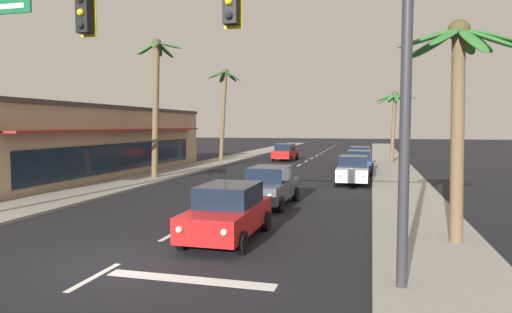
{
  "coord_description": "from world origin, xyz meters",
  "views": [
    {
      "loc": [
        6.13,
        -9.74,
        3.49
      ],
      "look_at": [
        1.51,
        8.0,
        2.2
      ],
      "focal_mm": 31.21,
      "sensor_mm": 36.0,
      "label": 1
    }
  ],
  "objects_px": {
    "traffic_signal_mast": "(243,38)",
    "sedan_lead_at_stop_bar": "(228,211)",
    "sedan_parked_nearest_kerb": "(360,157)",
    "palm_left_second": "(156,89)",
    "storefront_strip_left": "(86,141)",
    "sedan_parked_mid_kerb": "(359,162)",
    "palm_right_third": "(394,110)",
    "palm_right_nearest": "(458,81)",
    "palm_left_third": "(224,101)",
    "sedan_third_in_queue": "(270,186)",
    "sedan_oncoming_far": "(285,152)",
    "sedan_parked_far_kerb": "(353,170)"
  },
  "relations": [
    {
      "from": "sedan_third_in_queue",
      "to": "palm_left_second",
      "type": "distance_m",
      "value": 12.65
    },
    {
      "from": "sedan_oncoming_far",
      "to": "sedan_parked_nearest_kerb",
      "type": "xyz_separation_m",
      "value": [
        7.29,
        -4.57,
        0.0
      ]
    },
    {
      "from": "sedan_parked_nearest_kerb",
      "to": "palm_left_third",
      "type": "xyz_separation_m",
      "value": [
        -12.63,
        1.57,
        4.95
      ]
    },
    {
      "from": "sedan_parked_far_kerb",
      "to": "palm_right_third",
      "type": "distance_m",
      "value": 16.14
    },
    {
      "from": "palm_right_third",
      "to": "storefront_strip_left",
      "type": "distance_m",
      "value": 26.24
    },
    {
      "from": "sedan_parked_mid_kerb",
      "to": "palm_right_third",
      "type": "relative_size",
      "value": 0.68
    },
    {
      "from": "sedan_oncoming_far",
      "to": "sedan_parked_nearest_kerb",
      "type": "bearing_deg",
      "value": -32.06
    },
    {
      "from": "sedan_lead_at_stop_bar",
      "to": "palm_right_nearest",
      "type": "height_order",
      "value": "palm_right_nearest"
    },
    {
      "from": "palm_right_third",
      "to": "storefront_strip_left",
      "type": "relative_size",
      "value": 0.26
    },
    {
      "from": "palm_left_second",
      "to": "palm_right_nearest",
      "type": "height_order",
      "value": "palm_left_second"
    },
    {
      "from": "palm_right_nearest",
      "to": "palm_right_third",
      "type": "relative_size",
      "value": 0.98
    },
    {
      "from": "sedan_third_in_queue",
      "to": "sedan_parked_far_kerb",
      "type": "relative_size",
      "value": 1.01
    },
    {
      "from": "sedan_parked_far_kerb",
      "to": "palm_right_nearest",
      "type": "xyz_separation_m",
      "value": [
        3.36,
        -13.27,
        3.88
      ]
    },
    {
      "from": "traffic_signal_mast",
      "to": "sedan_lead_at_stop_bar",
      "type": "bearing_deg",
      "value": 113.54
    },
    {
      "from": "sedan_parked_nearest_kerb",
      "to": "palm_left_second",
      "type": "xyz_separation_m",
      "value": [
        -12.45,
        -12.44,
        4.95
      ]
    },
    {
      "from": "palm_right_third",
      "to": "palm_left_third",
      "type": "bearing_deg",
      "value": -172.14
    },
    {
      "from": "sedan_lead_at_stop_bar",
      "to": "storefront_strip_left",
      "type": "height_order",
      "value": "storefront_strip_left"
    },
    {
      "from": "sedan_third_in_queue",
      "to": "palm_right_nearest",
      "type": "relative_size",
      "value": 0.7
    },
    {
      "from": "sedan_lead_at_stop_bar",
      "to": "sedan_third_in_queue",
      "type": "height_order",
      "value": "same"
    },
    {
      "from": "palm_right_third",
      "to": "sedan_third_in_queue",
      "type": "bearing_deg",
      "value": -104.92
    },
    {
      "from": "sedan_oncoming_far",
      "to": "palm_left_second",
      "type": "bearing_deg",
      "value": -106.87
    },
    {
      "from": "sedan_parked_nearest_kerb",
      "to": "storefront_strip_left",
      "type": "bearing_deg",
      "value": -147.13
    },
    {
      "from": "palm_left_third",
      "to": "traffic_signal_mast",
      "type": "bearing_deg",
      "value": -70.55
    },
    {
      "from": "traffic_signal_mast",
      "to": "storefront_strip_left",
      "type": "height_order",
      "value": "traffic_signal_mast"
    },
    {
      "from": "palm_left_second",
      "to": "storefront_strip_left",
      "type": "bearing_deg",
      "value": 172.99
    },
    {
      "from": "sedan_oncoming_far",
      "to": "palm_left_second",
      "type": "height_order",
      "value": "palm_left_second"
    },
    {
      "from": "sedan_lead_at_stop_bar",
      "to": "palm_left_third",
      "type": "bearing_deg",
      "value": 108.94
    },
    {
      "from": "palm_left_second",
      "to": "storefront_strip_left",
      "type": "height_order",
      "value": "palm_left_second"
    },
    {
      "from": "sedan_parked_mid_kerb",
      "to": "traffic_signal_mast",
      "type": "bearing_deg",
      "value": -94.76
    },
    {
      "from": "palm_left_third",
      "to": "sedan_parked_mid_kerb",
      "type": "bearing_deg",
      "value": -30.23
    },
    {
      "from": "sedan_third_in_queue",
      "to": "palm_left_second",
      "type": "bearing_deg",
      "value": 141.48
    },
    {
      "from": "palm_left_third",
      "to": "palm_right_nearest",
      "type": "xyz_separation_m",
      "value": [
        15.91,
        -26.46,
        -1.07
      ]
    },
    {
      "from": "sedan_parked_nearest_kerb",
      "to": "sedan_parked_mid_kerb",
      "type": "relative_size",
      "value": 1.0
    },
    {
      "from": "palm_right_nearest",
      "to": "palm_right_third",
      "type": "height_order",
      "value": "palm_right_third"
    },
    {
      "from": "sedan_parked_far_kerb",
      "to": "palm_left_second",
      "type": "xyz_separation_m",
      "value": [
        -12.36,
        -0.82,
        4.95
      ]
    },
    {
      "from": "sedan_lead_at_stop_bar",
      "to": "palm_left_third",
      "type": "xyz_separation_m",
      "value": [
        -9.37,
        27.29,
        4.95
      ]
    },
    {
      "from": "traffic_signal_mast",
      "to": "sedan_parked_far_kerb",
      "type": "xyz_separation_m",
      "value": [
        1.74,
        17.4,
        -4.55
      ]
    },
    {
      "from": "storefront_strip_left",
      "to": "sedan_parked_far_kerb",
      "type": "bearing_deg",
      "value": 0.37
    },
    {
      "from": "sedan_third_in_queue",
      "to": "palm_left_third",
      "type": "relative_size",
      "value": 0.51
    },
    {
      "from": "traffic_signal_mast",
      "to": "sedan_parked_nearest_kerb",
      "type": "height_order",
      "value": "traffic_signal_mast"
    },
    {
      "from": "traffic_signal_mast",
      "to": "palm_left_second",
      "type": "relative_size",
      "value": 1.25
    },
    {
      "from": "sedan_third_in_queue",
      "to": "storefront_strip_left",
      "type": "distance_m",
      "value": 16.9
    },
    {
      "from": "sedan_oncoming_far",
      "to": "storefront_strip_left",
      "type": "height_order",
      "value": "storefront_strip_left"
    },
    {
      "from": "sedan_parked_nearest_kerb",
      "to": "palm_left_third",
      "type": "height_order",
      "value": "palm_left_third"
    },
    {
      "from": "palm_left_second",
      "to": "palm_right_nearest",
      "type": "distance_m",
      "value": 20.09
    },
    {
      "from": "sedan_third_in_queue",
      "to": "palm_left_third",
      "type": "xyz_separation_m",
      "value": [
        -9.29,
        21.26,
        4.95
      ]
    },
    {
      "from": "sedan_parked_far_kerb",
      "to": "palm_left_third",
      "type": "bearing_deg",
      "value": 133.56
    },
    {
      "from": "sedan_third_in_queue",
      "to": "sedan_parked_nearest_kerb",
      "type": "xyz_separation_m",
      "value": [
        3.34,
        19.69,
        0.0
      ]
    },
    {
      "from": "palm_right_nearest",
      "to": "storefront_strip_left",
      "type": "height_order",
      "value": "palm_right_nearest"
    },
    {
      "from": "sedan_third_in_queue",
      "to": "palm_left_second",
      "type": "xyz_separation_m",
      "value": [
        -9.11,
        7.25,
        4.95
      ]
    }
  ]
}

